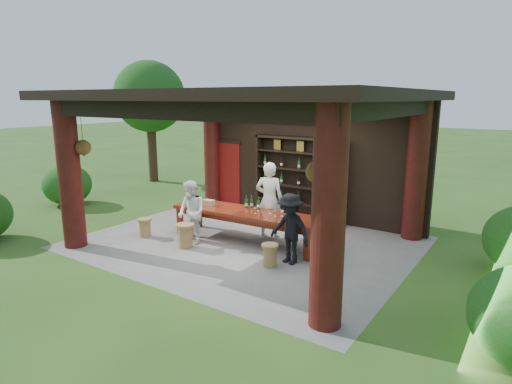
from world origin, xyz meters
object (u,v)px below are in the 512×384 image
Objects in this scene: stool_near_right at (270,254)px; guest_woman at (191,212)px; host at (269,200)px; tasting_table at (247,216)px; stool_near_left at (185,235)px; guest_man at (290,229)px; wine_shelf at (299,179)px; napkin_basket at (209,203)px; stool_far_left at (145,227)px.

guest_woman is (-2.29, 0.18, 0.50)m from stool_near_right.
tasting_table is at bearing 49.90° from host.
tasting_table is 1.49m from stool_near_left.
tasting_table is 1.64m from guest_man.
wine_shelf is 3.36m from guest_man.
napkin_basket is at bearing 159.49° from stool_near_right.
host is (2.54, 1.71, 0.69)m from stool_far_left.
tasting_table is 2.57m from stool_far_left.
tasting_table is at bearing 167.12° from guest_man.
guest_man is 5.66× the size of napkin_basket.
host is (1.18, 1.72, 0.64)m from stool_near_left.
host is at bearing 55.67° from stool_near_left.
host reaches higher than tasting_table.
stool_far_left is (-3.55, -0.14, 0.00)m from stool_near_right.
host is 1.26× the size of guest_woman.
napkin_basket reaches higher than stool_far_left.
wine_shelf reaches higher than stool_near_right.
stool_near_left is 0.38× the size of guest_man.
stool_near_right is 0.25× the size of host.
tasting_table is 1.10m from napkin_basket.
stool_near_right is 2.57m from napkin_basket.
stool_near_left is 2.54m from guest_man.
stool_far_left is at bearing -124.10° from wine_shelf.
guest_woman is (-1.27, -1.39, -0.19)m from host.
host is 1.50m from napkin_basket.
tasting_table is at bearing 50.35° from stool_near_left.
stool_near_left is (-0.93, -1.12, -0.34)m from tasting_table.
stool_near_right is (2.19, 0.15, -0.05)m from stool_near_left.
host is at bearing 122.87° from stool_near_right.
tasting_table is 1.64m from stool_near_right.
wine_shelf is 1.81m from host.
napkin_basket is (-1.08, -0.09, 0.18)m from tasting_table.
host reaches higher than guest_woman.
guest_woman is at bearing 29.77° from host.
guest_woman is 0.70m from napkin_basket.
stool_near_left is (-1.01, -3.51, -0.87)m from wine_shelf.
napkin_basket reaches higher than stool_near_left.
host is (0.17, -1.79, -0.23)m from wine_shelf.
stool_near_left is 1.36m from stool_far_left.
tasting_table is at bearing 142.62° from stool_near_right.
guest_man is at bearing 7.42° from stool_far_left.
guest_man is (1.52, -0.61, 0.10)m from tasting_table.
guest_woman is (-1.02, -0.78, 0.10)m from tasting_table.
stool_near_left is at bearing 38.02° from host.
stool_near_left is 0.37× the size of guest_woman.
host reaches higher than guest_man.
wine_shelf is at bearing 85.70° from guest_woman.
tasting_table is 2.55× the size of guest_man.
host is at bearing 33.94° from stool_far_left.
napkin_basket is (-1.16, -2.48, -0.34)m from wine_shelf.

